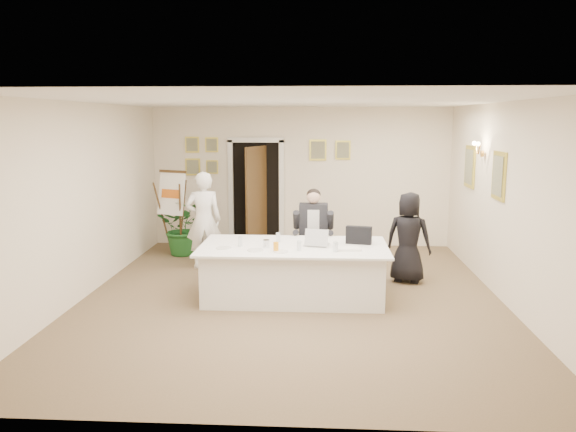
% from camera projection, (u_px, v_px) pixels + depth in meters
% --- Properties ---
extents(floor, '(7.00, 7.00, 0.00)m').
position_uv_depth(floor, '(291.00, 297.00, 8.17)').
color(floor, brown).
rests_on(floor, ground).
extents(ceiling, '(6.00, 7.00, 0.02)m').
position_uv_depth(ceiling, '(292.00, 101.00, 7.69)').
color(ceiling, white).
rests_on(ceiling, wall_back).
extents(wall_back, '(6.00, 0.10, 2.80)m').
position_uv_depth(wall_back, '(300.00, 177.00, 11.38)').
color(wall_back, white).
rests_on(wall_back, floor).
extents(wall_front, '(6.00, 0.10, 2.80)m').
position_uv_depth(wall_front, '(269.00, 265.00, 4.49)').
color(wall_front, white).
rests_on(wall_front, floor).
extents(wall_left, '(0.10, 7.00, 2.80)m').
position_uv_depth(wall_left, '(84.00, 200.00, 8.10)').
color(wall_left, white).
rests_on(wall_left, floor).
extents(wall_right, '(0.10, 7.00, 2.80)m').
position_uv_depth(wall_right, '(508.00, 204.00, 7.76)').
color(wall_right, white).
rests_on(wall_right, floor).
extents(doorway, '(1.14, 0.86, 2.20)m').
position_uv_depth(doorway, '(256.00, 195.00, 11.31)').
color(doorway, black).
rests_on(doorway, floor).
extents(pictures_back_wall, '(3.40, 0.06, 0.80)m').
position_uv_depth(pictures_back_wall, '(261.00, 155.00, 11.32)').
color(pictures_back_wall, gold).
rests_on(pictures_back_wall, wall_back).
extents(pictures_right_wall, '(0.06, 2.20, 0.80)m').
position_uv_depth(pictures_right_wall, '(482.00, 171.00, 8.88)').
color(pictures_right_wall, gold).
rests_on(pictures_right_wall, wall_right).
extents(wall_sconce, '(0.20, 0.30, 0.24)m').
position_uv_depth(wall_sconce, '(479.00, 149.00, 8.83)').
color(wall_sconce, '#BC893C').
rests_on(wall_sconce, wall_right).
extents(conference_table, '(2.68, 1.43, 0.78)m').
position_uv_depth(conference_table, '(294.00, 271.00, 8.08)').
color(conference_table, white).
rests_on(conference_table, floor).
extents(seated_man, '(0.76, 0.79, 1.47)m').
position_uv_depth(seated_man, '(313.00, 233.00, 9.11)').
color(seated_man, black).
rests_on(seated_man, floor).
extents(flip_chart, '(0.58, 0.45, 1.60)m').
position_uv_depth(flip_chart, '(175.00, 218.00, 10.46)').
color(flip_chart, '#3D2813').
rests_on(flip_chart, floor).
extents(standing_man, '(0.69, 0.54, 1.68)m').
position_uv_depth(standing_man, '(204.00, 220.00, 9.69)').
color(standing_man, white).
rests_on(standing_man, floor).
extents(standing_woman, '(0.82, 0.67, 1.44)m').
position_uv_depth(standing_woman, '(408.00, 237.00, 8.83)').
color(standing_woman, black).
rests_on(standing_woman, floor).
extents(potted_palm, '(1.01, 0.89, 1.06)m').
position_uv_depth(potted_palm, '(185.00, 227.00, 10.66)').
color(potted_palm, '#1C5520').
rests_on(potted_palm, floor).
extents(laptop, '(0.41, 0.43, 0.28)m').
position_uv_depth(laptop, '(316.00, 236.00, 8.01)').
color(laptop, '#B7BABC').
rests_on(laptop, conference_table).
extents(laptop_bag, '(0.38, 0.18, 0.26)m').
position_uv_depth(laptop_bag, '(359.00, 235.00, 8.10)').
color(laptop_bag, black).
rests_on(laptop_bag, conference_table).
extents(paper_stack, '(0.35, 0.26, 0.03)m').
position_uv_depth(paper_stack, '(348.00, 249.00, 7.75)').
color(paper_stack, white).
rests_on(paper_stack, conference_table).
extents(plate_left, '(0.22, 0.22, 0.01)m').
position_uv_depth(plate_left, '(224.00, 248.00, 7.82)').
color(plate_left, white).
rests_on(plate_left, conference_table).
extents(plate_mid, '(0.25, 0.25, 0.01)m').
position_uv_depth(plate_mid, '(255.00, 250.00, 7.70)').
color(plate_mid, white).
rests_on(plate_mid, conference_table).
extents(plate_near, '(0.23, 0.23, 0.01)m').
position_uv_depth(plate_near, '(281.00, 252.00, 7.61)').
color(plate_near, white).
rests_on(plate_near, conference_table).
extents(glass_a, '(0.07, 0.07, 0.14)m').
position_uv_depth(glass_a, '(240.00, 242.00, 7.94)').
color(glass_a, silver).
rests_on(glass_a, conference_table).
extents(glass_b, '(0.06, 0.06, 0.14)m').
position_uv_depth(glass_b, '(299.00, 246.00, 7.68)').
color(glass_b, silver).
rests_on(glass_b, conference_table).
extents(glass_c, '(0.07, 0.07, 0.14)m').
position_uv_depth(glass_c, '(336.00, 247.00, 7.62)').
color(glass_c, silver).
rests_on(glass_c, conference_table).
extents(glass_d, '(0.07, 0.07, 0.14)m').
position_uv_depth(glass_d, '(278.00, 237.00, 8.23)').
color(glass_d, silver).
rests_on(glass_d, conference_table).
extents(oj_glass, '(0.08, 0.08, 0.13)m').
position_uv_depth(oj_glass, '(276.00, 247.00, 7.64)').
color(oj_glass, orange).
rests_on(oj_glass, conference_table).
extents(steel_jug, '(0.12, 0.12, 0.11)m').
position_uv_depth(steel_jug, '(266.00, 244.00, 7.88)').
color(steel_jug, silver).
rests_on(steel_jug, conference_table).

